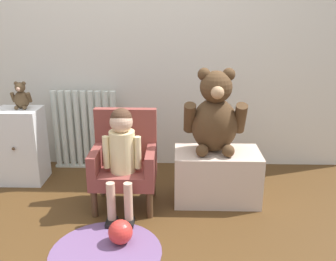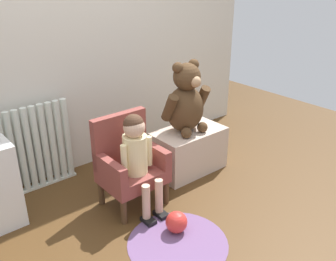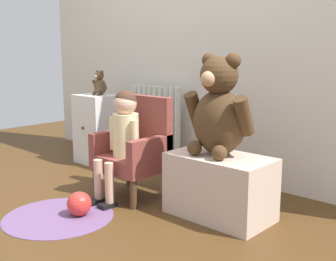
{
  "view_description": "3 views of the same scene",
  "coord_description": "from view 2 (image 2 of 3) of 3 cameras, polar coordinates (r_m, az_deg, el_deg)",
  "views": [
    {
      "loc": [
        0.4,
        -1.82,
        1.33
      ],
      "look_at": [
        0.33,
        0.61,
        0.53
      ],
      "focal_mm": 40.0,
      "sensor_mm": 36.0,
      "label": 1
    },
    {
      "loc": [
        -1.26,
        -1.43,
        1.63
      ],
      "look_at": [
        0.39,
        0.55,
        0.48
      ],
      "focal_mm": 40.0,
      "sensor_mm": 36.0,
      "label": 2
    },
    {
      "loc": [
        2.06,
        -1.3,
        0.96
      ],
      "look_at": [
        0.34,
        0.55,
        0.49
      ],
      "focal_mm": 45.0,
      "sensor_mm": 36.0,
      "label": 3
    }
  ],
  "objects": [
    {
      "name": "ground_plane",
      "position": [
        2.51,
        1.27,
        -16.48
      ],
      "size": [
        6.0,
        6.0,
        0.0
      ],
      "primitive_type": "plane",
      "color": "#4B3016"
    },
    {
      "name": "back_wall",
      "position": [
        3.04,
        -15.46,
        15.14
      ],
      "size": [
        3.8,
        0.05,
        2.4
      ],
      "primitive_type": "cube",
      "color": "beige",
      "rests_on": "ground_plane"
    },
    {
      "name": "radiator",
      "position": [
        3.04,
        -19.27,
        -2.52
      ],
      "size": [
        0.56,
        0.05,
        0.68
      ],
      "color": "silver",
      "rests_on": "ground_plane"
    },
    {
      "name": "child_armchair",
      "position": [
        2.71,
        -5.99,
        -4.88
      ],
      "size": [
        0.43,
        0.36,
        0.67
      ],
      "color": "brown",
      "rests_on": "ground_plane"
    },
    {
      "name": "child_figure",
      "position": [
        2.56,
        -4.75,
        -2.99
      ],
      "size": [
        0.25,
        0.35,
        0.72
      ],
      "color": "beige",
      "rests_on": "ground_plane"
    },
    {
      "name": "low_bench",
      "position": [
        3.17,
        3.15,
        -3.04
      ],
      "size": [
        0.6,
        0.35,
        0.37
      ],
      "primitive_type": "cube",
      "color": "beige",
      "rests_on": "ground_plane"
    },
    {
      "name": "large_teddy_bear",
      "position": [
        2.99,
        2.73,
        4.46
      ],
      "size": [
        0.43,
        0.3,
        0.59
      ],
      "color": "#4C331D",
      "rests_on": "low_bench"
    },
    {
      "name": "floor_rug",
      "position": [
        2.49,
        1.49,
        -16.77
      ],
      "size": [
        0.64,
        0.64,
        0.01
      ],
      "primitive_type": "cylinder",
      "color": "#6B4C77",
      "rests_on": "ground_plane"
    },
    {
      "name": "toy_ball",
      "position": [
        2.54,
        1.31,
        -13.78
      ],
      "size": [
        0.15,
        0.15,
        0.15
      ],
      "primitive_type": "sphere",
      "color": "red",
      "rests_on": "ground_plane"
    }
  ]
}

